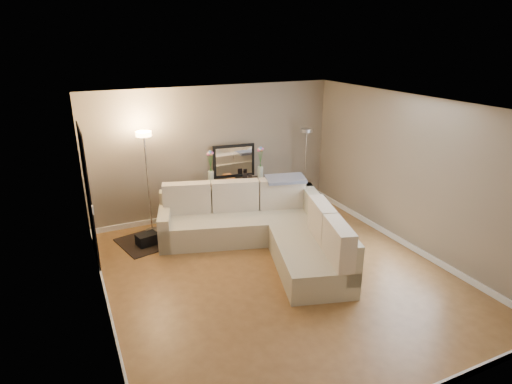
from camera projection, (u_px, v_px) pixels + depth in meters
name	position (u px, v px, depth m)	size (l,w,h in m)	color
floor	(278.00, 275.00, 6.61)	(5.00, 5.50, 0.01)	olive
ceiling	(281.00, 105.00, 5.71)	(5.00, 5.50, 0.01)	white
wall_back	(215.00, 152.00, 8.51)	(5.00, 0.02, 2.60)	gray
wall_front	(424.00, 295.00, 3.81)	(5.00, 0.02, 2.60)	gray
wall_left	(96.00, 227.00, 5.17)	(0.02, 5.50, 2.60)	gray
wall_right	(412.00, 174.00, 7.15)	(0.02, 5.50, 2.60)	gray
baseboard_back	(217.00, 210.00, 8.92)	(5.00, 0.03, 0.10)	white
baseboard_left	(110.00, 313.00, 5.61)	(0.03, 5.50, 0.10)	white
baseboard_right	(402.00, 241.00, 7.57)	(0.03, 5.50, 0.10)	white
doorway	(89.00, 197.00, 6.70)	(0.02, 1.20, 2.20)	black
switch_plate	(93.00, 210.00, 5.94)	(0.02, 0.08, 0.12)	white
sectional_sofa	(264.00, 227.00, 7.38)	(3.02, 3.42, 1.01)	beige
throw_blanket	(286.00, 179.00, 7.89)	(0.72, 0.42, 0.05)	slate
console_table	(233.00, 196.00, 8.67)	(1.24, 0.47, 0.74)	black
leaning_mirror	(234.00, 161.00, 8.59)	(0.85, 0.14, 0.67)	black
table_decor	(236.00, 178.00, 8.53)	(0.51, 0.15, 0.12)	#C16A22
flower_vase_left	(211.00, 169.00, 8.33)	(0.14, 0.12, 0.64)	silver
flower_vase_right	(260.00, 164.00, 8.62)	(0.14, 0.12, 0.64)	silver
floor_lamp_lit	(146.00, 163.00, 7.62)	(0.33, 0.33, 1.91)	silver
floor_lamp_unlit	(306.00, 152.00, 8.97)	(0.25, 0.25, 1.68)	silver
charcoal_rug	(156.00, 239.00, 7.76)	(1.25, 0.93, 0.02)	black
black_bag	(147.00, 240.00, 7.53)	(0.35, 0.25, 0.23)	black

